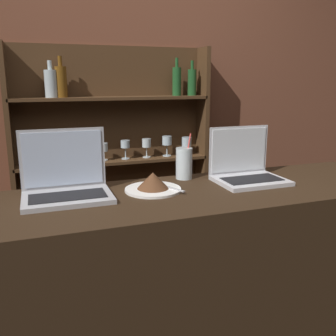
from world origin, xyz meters
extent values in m
cube|color=black|center=(0.00, 0.27, 0.52)|extent=(1.97, 0.54, 1.04)
cube|color=brown|center=(0.00, 1.54, 1.35)|extent=(7.00, 0.06, 2.70)
cube|color=#472D19|center=(-0.71, 1.42, 0.85)|extent=(0.03, 0.18, 1.70)
cube|color=#472D19|center=(0.59, 1.42, 0.85)|extent=(0.03, 0.18, 1.70)
cube|color=#472D19|center=(-0.06, 1.51, 0.85)|extent=(1.34, 0.02, 1.70)
cube|color=#472D19|center=(-0.06, 1.42, 0.51)|extent=(1.30, 0.18, 0.02)
cube|color=#472D19|center=(-0.06, 1.42, 0.94)|extent=(1.30, 0.18, 0.02)
cube|color=#472D19|center=(-0.06, 1.42, 1.36)|extent=(1.30, 0.18, 0.02)
cylinder|color=silver|center=(-0.59, 1.42, 0.95)|extent=(0.06, 0.06, 0.01)
cylinder|color=silver|center=(-0.59, 1.42, 0.99)|extent=(0.01, 0.01, 0.07)
cylinder|color=silver|center=(-0.59, 1.42, 1.05)|extent=(0.07, 0.07, 0.05)
cylinder|color=silver|center=(-0.44, 1.42, 0.95)|extent=(0.05, 0.05, 0.01)
cylinder|color=silver|center=(-0.44, 1.42, 0.98)|extent=(0.01, 0.01, 0.06)
cylinder|color=silver|center=(-0.44, 1.42, 1.04)|extent=(0.06, 0.06, 0.06)
cylinder|color=silver|center=(-0.29, 1.42, 0.95)|extent=(0.06, 0.06, 0.01)
cylinder|color=silver|center=(-0.29, 1.42, 0.98)|extent=(0.01, 0.01, 0.06)
cylinder|color=silver|center=(-0.29, 1.42, 1.05)|extent=(0.06, 0.06, 0.07)
cylinder|color=silver|center=(-0.13, 1.42, 0.95)|extent=(0.05, 0.05, 0.01)
cylinder|color=silver|center=(-0.13, 1.42, 0.98)|extent=(0.01, 0.01, 0.06)
cylinder|color=silver|center=(-0.13, 1.42, 1.04)|extent=(0.06, 0.06, 0.05)
cylinder|color=silver|center=(0.02, 1.42, 0.95)|extent=(0.06, 0.06, 0.01)
cylinder|color=silver|center=(0.02, 1.42, 0.99)|extent=(0.01, 0.01, 0.07)
cylinder|color=silver|center=(0.02, 1.42, 1.05)|extent=(0.06, 0.06, 0.05)
cylinder|color=silver|center=(0.17, 1.42, 0.95)|extent=(0.06, 0.06, 0.01)
cylinder|color=silver|center=(0.17, 1.42, 0.99)|extent=(0.01, 0.01, 0.07)
cylinder|color=silver|center=(0.17, 1.42, 1.05)|extent=(0.06, 0.06, 0.06)
cylinder|color=silver|center=(0.32, 1.42, 0.95)|extent=(0.06, 0.06, 0.01)
cylinder|color=silver|center=(0.32, 1.42, 0.99)|extent=(0.01, 0.01, 0.08)
cylinder|color=silver|center=(0.32, 1.42, 1.06)|extent=(0.07, 0.07, 0.06)
cylinder|color=silver|center=(0.47, 1.42, 0.95)|extent=(0.06, 0.06, 0.01)
cylinder|color=silver|center=(0.47, 1.42, 0.98)|extent=(0.01, 0.01, 0.06)
cylinder|color=silver|center=(0.47, 1.42, 1.04)|extent=(0.07, 0.07, 0.07)
cylinder|color=#1E4C23|center=(0.39, 1.42, 1.47)|extent=(0.06, 0.06, 0.19)
cylinder|color=#1E4C23|center=(0.39, 1.42, 1.60)|extent=(0.02, 0.02, 0.06)
cylinder|color=brown|center=(-0.38, 1.42, 1.47)|extent=(0.07, 0.07, 0.19)
cylinder|color=brown|center=(-0.38, 1.42, 1.59)|extent=(0.02, 0.02, 0.06)
cylinder|color=#1E4C23|center=(0.51, 1.42, 1.46)|extent=(0.06, 0.06, 0.18)
cylinder|color=#1E4C23|center=(0.51, 1.42, 1.58)|extent=(0.02, 0.02, 0.06)
cylinder|color=#B2C1C6|center=(-0.44, 1.42, 1.46)|extent=(0.08, 0.08, 0.17)
cylinder|color=#B2C1C6|center=(-0.44, 1.42, 1.57)|extent=(0.03, 0.03, 0.06)
cube|color=#ADADB2|center=(-0.46, 0.33, 1.05)|extent=(0.33, 0.23, 0.02)
cube|color=black|center=(-0.46, 0.32, 1.06)|extent=(0.28, 0.13, 0.00)
cube|color=#ADADB2|center=(-0.46, 0.44, 1.18)|extent=(0.33, 0.00, 0.24)
cube|color=silver|center=(-0.46, 0.44, 1.18)|extent=(0.30, 0.01, 0.21)
cube|color=silver|center=(0.32, 0.31, 1.05)|extent=(0.30, 0.23, 0.02)
cube|color=black|center=(0.32, 0.30, 1.06)|extent=(0.25, 0.13, 0.00)
cube|color=silver|center=(0.32, 0.42, 1.17)|extent=(0.30, 0.00, 0.22)
cube|color=silver|center=(0.32, 0.42, 1.17)|extent=(0.27, 0.01, 0.20)
cylinder|color=white|center=(-0.12, 0.34, 1.05)|extent=(0.23, 0.23, 0.01)
cone|color=#51301C|center=(-0.12, 0.34, 1.08)|extent=(0.13, 0.13, 0.07)
cube|color=#B7B7BC|center=(-0.06, 0.32, 1.05)|extent=(0.08, 0.16, 0.00)
cylinder|color=silver|center=(0.07, 0.47, 1.11)|extent=(0.07, 0.07, 0.14)
cylinder|color=#E04C47|center=(0.08, 0.47, 1.15)|extent=(0.04, 0.01, 0.21)
camera|label=1|loc=(-0.56, -1.06, 1.48)|focal=40.00mm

